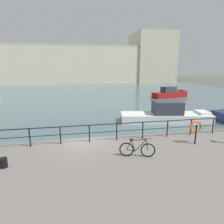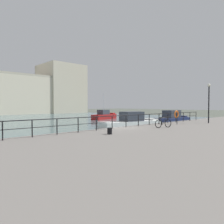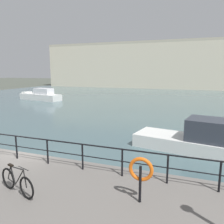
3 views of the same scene
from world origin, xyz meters
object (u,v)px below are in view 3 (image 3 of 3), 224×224
at_px(moored_small_launch, 210,142).
at_px(parked_bicycle, 17,182).
at_px(harbor_building, 195,64).
at_px(moored_green_narrowboat, 41,96).
at_px(life_ring_stand, 141,171).

distance_m(moored_small_launch, parked_bicycle, 11.10).
relative_size(harbor_building, moored_green_narrowboat, 8.83).
distance_m(harbor_building, life_ring_stand, 63.58).
bearing_deg(parked_bicycle, harbor_building, 102.01).
relative_size(moored_green_narrowboat, life_ring_stand, 5.95).
relative_size(moored_small_launch, parked_bicycle, 5.45).
bearing_deg(harbor_building, moored_small_launch, -88.40).
bearing_deg(parked_bicycle, life_ring_stand, 30.03).
xyz_separation_m(moored_green_narrowboat, parked_bicycle, (19.76, -26.93, 0.71)).
bearing_deg(life_ring_stand, harbor_building, 89.21).
height_order(moored_green_narrowboat, parked_bicycle, parked_bicycle).
distance_m(parked_bicycle, life_ring_stand, 3.97).
height_order(harbor_building, parked_bicycle, harbor_building).
bearing_deg(moored_green_narrowboat, harbor_building, -112.90).
distance_m(moored_green_narrowboat, moored_small_launch, 31.48).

